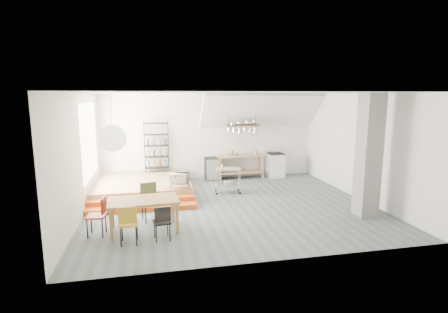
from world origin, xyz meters
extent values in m
plane|color=#4F595B|center=(0.00, 0.00, 0.00)|extent=(8.00, 8.00, 0.00)
cube|color=silver|center=(0.00, 3.50, 1.60)|extent=(8.00, 0.04, 3.20)
cube|color=silver|center=(-4.00, 0.00, 1.60)|extent=(0.04, 7.00, 3.20)
cube|color=silver|center=(4.00, 0.00, 1.60)|extent=(0.04, 7.00, 3.20)
cube|color=white|center=(0.00, 0.00, 3.20)|extent=(8.00, 7.00, 0.02)
cube|color=white|center=(1.80, 2.90, 2.55)|extent=(4.40, 1.44, 1.32)
cube|color=white|center=(-3.98, 1.50, 1.80)|extent=(0.02, 2.50, 2.20)
cube|color=#986D4C|center=(-2.50, 2.00, 0.20)|extent=(3.00, 3.00, 0.40)
cube|color=#D15718|center=(-2.50, 0.05, 0.07)|extent=(3.00, 0.35, 0.13)
cube|color=#D15718|center=(-2.50, 0.40, 0.13)|extent=(3.00, 0.35, 0.27)
cube|color=gray|center=(3.30, -1.50, 1.60)|extent=(0.50, 0.50, 3.20)
cube|color=#986D4C|center=(1.10, 3.15, 0.88)|extent=(1.80, 0.60, 0.06)
cube|color=#986D4C|center=(1.10, 3.15, 0.25)|extent=(1.70, 0.55, 0.04)
cube|color=#986D4C|center=(1.92, 3.37, 0.43)|extent=(0.06, 0.06, 0.86)
cube|color=#986D4C|center=(0.28, 3.37, 0.43)|extent=(0.06, 0.06, 0.86)
cube|color=#986D4C|center=(1.92, 2.93, 0.43)|extent=(0.06, 0.06, 0.86)
cube|color=#986D4C|center=(0.28, 2.93, 0.43)|extent=(0.06, 0.06, 0.86)
cube|color=white|center=(2.50, 3.15, 0.45)|extent=(0.60, 0.60, 0.90)
cube|color=black|center=(2.50, 3.15, 0.92)|extent=(0.58, 0.58, 0.03)
cube|color=white|center=(2.50, 3.43, 1.05)|extent=(0.60, 0.05, 0.25)
cylinder|color=black|center=(2.64, 3.29, 0.94)|extent=(0.18, 0.18, 0.02)
cylinder|color=black|center=(2.36, 3.29, 0.94)|extent=(0.18, 0.18, 0.02)
cylinder|color=black|center=(2.64, 3.01, 0.94)|extent=(0.18, 0.18, 0.02)
cylinder|color=black|center=(2.36, 3.01, 0.94)|extent=(0.18, 0.18, 0.02)
cube|color=#43271A|center=(1.10, 2.95, 2.05)|extent=(1.20, 0.50, 0.05)
cylinder|color=black|center=(0.60, 2.95, 2.62)|extent=(0.02, 0.02, 1.15)
cylinder|color=black|center=(1.60, 2.95, 2.62)|extent=(0.02, 0.02, 1.15)
cylinder|color=silver|center=(0.60, 2.90, 1.91)|extent=(0.16, 0.16, 0.12)
cylinder|color=silver|center=(0.80, 2.90, 1.89)|extent=(0.20, 0.20, 0.16)
cylinder|color=silver|center=(1.00, 2.90, 1.87)|extent=(0.16, 0.16, 0.20)
cylinder|color=silver|center=(1.20, 2.90, 1.91)|extent=(0.20, 0.20, 0.12)
cylinder|color=silver|center=(1.40, 2.90, 1.89)|extent=(0.16, 0.16, 0.16)
cylinder|color=silver|center=(1.60, 2.90, 1.87)|extent=(0.20, 0.20, 0.20)
cylinder|color=black|center=(-1.58, 3.38, 1.30)|extent=(0.02, 0.02, 1.80)
cylinder|color=black|center=(-2.42, 3.38, 1.30)|extent=(0.02, 0.02, 1.80)
cylinder|color=black|center=(-1.58, 3.02, 1.30)|extent=(0.02, 0.02, 1.80)
cylinder|color=black|center=(-2.42, 3.02, 1.30)|extent=(0.02, 0.02, 1.80)
cube|color=black|center=(-2.00, 3.20, 0.55)|extent=(0.88, 0.38, 0.02)
cube|color=black|center=(-2.00, 3.20, 0.95)|extent=(0.88, 0.38, 0.02)
cube|color=black|center=(-2.00, 3.20, 1.35)|extent=(0.88, 0.38, 0.02)
cube|color=black|center=(-2.00, 3.20, 1.75)|extent=(0.88, 0.38, 0.02)
cube|color=black|center=(-2.00, 3.20, 2.15)|extent=(0.88, 0.38, 0.03)
cylinder|color=#35843F|center=(-2.00, 3.20, 0.69)|extent=(0.07, 0.07, 0.24)
cylinder|color=#A5901B|center=(-2.00, 3.20, 1.09)|extent=(0.07, 0.07, 0.24)
cylinder|color=brown|center=(-2.00, 3.20, 1.49)|extent=(0.07, 0.07, 0.24)
cube|color=#986D4C|center=(-1.40, 0.75, 0.55)|extent=(0.60, 0.40, 0.03)
cylinder|color=black|center=(-1.13, 0.92, 0.47)|extent=(0.02, 0.02, 0.13)
cylinder|color=black|center=(-1.67, 0.92, 0.47)|extent=(0.02, 0.02, 0.13)
cylinder|color=black|center=(-1.13, 0.58, 0.47)|extent=(0.02, 0.02, 0.13)
cylinder|color=black|center=(-1.67, 0.58, 0.47)|extent=(0.02, 0.02, 0.13)
sphere|color=white|center=(-3.01, -1.46, 2.20)|extent=(0.60, 0.60, 0.60)
cube|color=brown|center=(-2.41, -1.42, 0.73)|extent=(1.65, 1.00, 0.06)
cube|color=brown|center=(-1.72, -0.99, 0.35)|extent=(0.07, 0.07, 0.70)
cube|color=brown|center=(-3.15, -1.09, 0.35)|extent=(0.07, 0.07, 0.70)
cube|color=brown|center=(-1.67, -1.75, 0.35)|extent=(0.07, 0.07, 0.70)
cube|color=brown|center=(-3.10, -1.84, 0.35)|extent=(0.07, 0.07, 0.70)
cube|color=#A4801C|center=(-2.72, -2.09, 0.45)|extent=(0.40, 0.40, 0.04)
cube|color=#A4801C|center=(-2.72, -2.27, 0.69)|extent=(0.38, 0.05, 0.35)
cylinder|color=black|center=(-2.88, -2.24, 0.22)|extent=(0.03, 0.03, 0.44)
cylinder|color=black|center=(-2.56, -2.25, 0.22)|extent=(0.03, 0.03, 0.44)
cylinder|color=black|center=(-2.87, -1.93, 0.22)|extent=(0.03, 0.03, 0.44)
cylinder|color=black|center=(-2.56, -1.93, 0.22)|extent=(0.03, 0.03, 0.44)
cube|color=black|center=(-2.02, -2.04, 0.41)|extent=(0.40, 0.40, 0.04)
cube|color=black|center=(-2.00, -2.20, 0.64)|extent=(0.35, 0.08, 0.32)
cylinder|color=black|center=(-2.15, -2.20, 0.20)|extent=(0.03, 0.03, 0.40)
cylinder|color=black|center=(-1.86, -2.17, 0.20)|extent=(0.03, 0.03, 0.40)
cylinder|color=black|center=(-2.18, -1.91, 0.20)|extent=(0.03, 0.03, 0.40)
cylinder|color=black|center=(-1.89, -1.88, 0.20)|extent=(0.03, 0.03, 0.40)
cube|color=#545E2C|center=(-2.25, -0.76, 0.48)|extent=(0.52, 0.52, 0.04)
cube|color=#545E2C|center=(-2.30, -0.57, 0.75)|extent=(0.41, 0.14, 0.38)
cylinder|color=black|center=(-2.13, -0.55, 0.24)|extent=(0.03, 0.03, 0.47)
cylinder|color=black|center=(-2.46, -0.63, 0.24)|extent=(0.03, 0.03, 0.47)
cylinder|color=black|center=(-2.05, -0.88, 0.24)|extent=(0.03, 0.03, 0.47)
cylinder|color=black|center=(-2.38, -0.97, 0.24)|extent=(0.03, 0.03, 0.47)
cube|color=#9D2816|center=(-3.46, -1.49, 0.46)|extent=(0.45, 0.45, 0.04)
cube|color=#9D2816|center=(-3.27, -1.51, 0.71)|extent=(0.08, 0.39, 0.36)
cylinder|color=black|center=(-3.31, -1.67, 0.22)|extent=(0.03, 0.03, 0.45)
cylinder|color=black|center=(-3.28, -1.34, 0.22)|extent=(0.03, 0.03, 0.45)
cylinder|color=black|center=(-3.64, -1.63, 0.22)|extent=(0.03, 0.03, 0.45)
cylinder|color=black|center=(-3.60, -1.31, 0.22)|extent=(0.03, 0.03, 0.45)
cube|color=silver|center=(0.20, 1.30, 0.79)|extent=(0.86, 0.55, 0.04)
cube|color=silver|center=(0.20, 1.30, 0.27)|extent=(0.86, 0.55, 0.03)
cylinder|color=silver|center=(0.60, 1.45, 0.40)|extent=(0.03, 0.03, 0.77)
sphere|color=black|center=(0.60, 1.45, 0.04)|extent=(0.07, 0.07, 0.07)
cylinder|color=silver|center=(-0.15, 1.54, 0.40)|extent=(0.03, 0.03, 0.77)
sphere|color=black|center=(-0.15, 1.54, 0.04)|extent=(0.07, 0.07, 0.07)
cylinder|color=silver|center=(0.55, 1.06, 0.40)|extent=(0.03, 0.03, 0.77)
sphere|color=black|center=(0.55, 1.06, 0.04)|extent=(0.07, 0.07, 0.07)
cylinder|color=silver|center=(-0.20, 1.15, 0.40)|extent=(0.03, 0.03, 0.77)
sphere|color=black|center=(-0.20, 1.15, 0.04)|extent=(0.07, 0.07, 0.07)
cube|color=black|center=(0.00, 3.20, 0.42)|extent=(0.49, 0.49, 0.84)
imported|color=beige|center=(-1.40, 0.75, 0.71)|extent=(0.62, 0.54, 0.29)
imported|color=silver|center=(0.92, 3.10, 0.93)|extent=(0.24, 0.24, 0.05)
camera|label=1|loc=(-2.18, -9.41, 3.14)|focal=28.00mm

